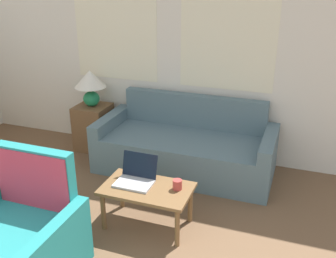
{
  "coord_description": "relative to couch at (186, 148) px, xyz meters",
  "views": [
    {
      "loc": [
        1.51,
        -0.23,
        2.23
      ],
      "look_at": [
        0.29,
        3.14,
        0.75
      ],
      "focal_mm": 42.0,
      "sensor_mm": 36.0,
      "label": 1
    }
  ],
  "objects": [
    {
      "name": "wall_back",
      "position": [
        -0.29,
        0.45,
        1.05
      ],
      "size": [
        6.62,
        0.06,
        2.6
      ],
      "color": "white",
      "rests_on": "ground_plane"
    },
    {
      "name": "cup_navy",
      "position": [
        0.27,
        -1.12,
        0.19
      ],
      "size": [
        0.08,
        0.08,
        0.09
      ],
      "color": "#B23D38",
      "rests_on": "coffee_table"
    },
    {
      "name": "couch",
      "position": [
        0.0,
        0.0,
        0.0
      ],
      "size": [
        2.03,
        0.87,
        0.83
      ],
      "color": "slate",
      "rests_on": "ground_plane"
    },
    {
      "name": "table_lamp",
      "position": [
        -1.31,
        0.14,
        0.63
      ],
      "size": [
        0.4,
        0.4,
        0.46
      ],
      "color": "#1E8451",
      "rests_on": "side_table"
    },
    {
      "name": "laptop",
      "position": [
        -0.13,
        -1.13,
        0.2
      ],
      "size": [
        0.34,
        0.3,
        0.24
      ],
      "color": "#B7B7BC",
      "rests_on": "coffee_table"
    },
    {
      "name": "armchair",
      "position": [
        -0.69,
        -2.08,
        0.02
      ],
      "size": [
        0.88,
        0.79,
        0.95
      ],
      "color": "teal",
      "rests_on": "ground_plane"
    },
    {
      "name": "side_table",
      "position": [
        -1.31,
        0.14,
        0.03
      ],
      "size": [
        0.41,
        0.41,
        0.59
      ],
      "color": "brown",
      "rests_on": "ground_plane"
    },
    {
      "name": "coffee_table",
      "position": [
        0.0,
        -1.19,
        0.09
      ],
      "size": [
        0.81,
        0.48,
        0.4
      ],
      "color": "brown",
      "rests_on": "ground_plane"
    }
  ]
}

